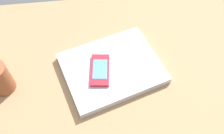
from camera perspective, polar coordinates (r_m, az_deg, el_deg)
desk_surface at (r=85.59cm, az=-2.08°, el=-3.16°), size 120.00×80.00×3.00cm
laptop_closed at (r=84.95cm, az=0.00°, el=-0.27°), size 37.15×32.75×2.59cm
cell_phone_on_laptop at (r=82.38cm, az=-2.71°, el=-0.69°), size 7.32×12.60×1.25cm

